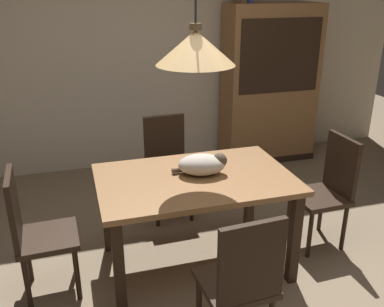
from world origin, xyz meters
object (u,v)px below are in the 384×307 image
at_px(chair_far_back, 167,162).
at_px(pendant_lamp, 196,47).
at_px(cat_sleeping, 203,164).
at_px(chair_near_front, 242,279).
at_px(hutch_bookcase, 269,88).
at_px(chair_left_side, 34,229).
at_px(dining_table, 195,189).
at_px(chair_right_side, 328,187).

relative_size(chair_far_back, pendant_lamp, 0.72).
bearing_deg(cat_sleeping, chair_near_front, -94.22).
bearing_deg(hutch_bookcase, chair_left_side, -144.40).
bearing_deg(chair_left_side, chair_near_front, -37.67).
relative_size(cat_sleeping, hutch_bookcase, 0.22).
bearing_deg(hutch_bookcase, dining_table, -128.52).
bearing_deg(pendant_lamp, dining_table, -90.00).
bearing_deg(hutch_bookcase, chair_near_front, -118.37).
bearing_deg(chair_near_front, chair_right_side, 38.10).
xyz_separation_m(chair_near_front, hutch_bookcase, (1.48, 2.75, 0.38)).
xyz_separation_m(chair_right_side, cat_sleeping, (-1.06, 0.03, 0.32)).
bearing_deg(chair_near_front, chair_left_side, 142.33).
bearing_deg(chair_far_back, chair_right_side, -37.77).
height_order(chair_right_side, chair_far_back, same).
bearing_deg(dining_table, chair_left_side, -179.83).
xyz_separation_m(dining_table, chair_right_side, (1.13, 0.00, -0.14)).
distance_m(chair_right_side, chair_far_back, 1.43).
height_order(chair_left_side, hutch_bookcase, hutch_bookcase).
bearing_deg(chair_left_side, pendant_lamp, 0.17).
distance_m(dining_table, chair_far_back, 0.89).
bearing_deg(chair_right_side, chair_far_back, 142.23).
height_order(dining_table, chair_far_back, chair_far_back).
bearing_deg(chair_right_side, hutch_bookcase, 79.06).
xyz_separation_m(cat_sleeping, hutch_bookcase, (1.42, 1.84, 0.06)).
bearing_deg(hutch_bookcase, chair_right_side, -100.94).
bearing_deg(chair_right_side, dining_table, -179.86).
xyz_separation_m(chair_left_side, cat_sleeping, (1.20, 0.03, 0.32)).
bearing_deg(pendant_lamp, cat_sleeping, 23.62).
distance_m(dining_table, hutch_bookcase, 2.40).
height_order(chair_left_side, cat_sleeping, chair_left_side).
bearing_deg(cat_sleeping, chair_left_side, -178.34).
height_order(dining_table, chair_left_side, chair_left_side).
distance_m(chair_near_front, cat_sleeping, 0.97).
relative_size(dining_table, chair_right_side, 1.51).
bearing_deg(pendant_lamp, chair_left_side, -179.83).
relative_size(chair_near_front, chair_left_side, 1.00).
distance_m(cat_sleeping, hutch_bookcase, 2.32).
bearing_deg(chair_left_side, dining_table, 0.17).
relative_size(chair_left_side, chair_far_back, 1.00).
height_order(chair_far_back, pendant_lamp, pendant_lamp).
xyz_separation_m(dining_table, chair_near_front, (0.00, -0.88, -0.14)).
bearing_deg(chair_left_side, chair_right_side, 0.15).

